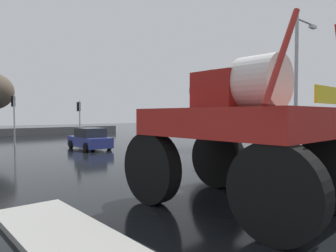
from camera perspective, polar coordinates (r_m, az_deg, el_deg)
ground_plane at (r=18.13m, az=-18.31°, el=-5.81°), size 120.00×120.00×0.00m
oversize_sprayer at (r=8.37m, az=12.97°, el=-1.00°), size 4.15×5.78×4.66m
sedan_ahead at (r=22.82m, az=-14.20°, el=-2.36°), size 2.02×4.17×1.52m
traffic_signal_near_right at (r=15.50m, az=10.29°, el=4.03°), size 0.24×0.54×4.10m
traffic_signal_far_left at (r=29.69m, az=-16.05°, el=2.50°), size 0.24×0.55×3.72m
traffic_signal_far_right at (r=27.84m, az=-26.52°, el=2.89°), size 0.24×0.55×4.05m
streetlight_near_right at (r=17.56m, az=22.75°, el=7.71°), size 2.11×0.24×7.52m
bare_tree_right at (r=23.76m, az=8.37°, el=6.48°), size 3.68×3.68×5.86m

